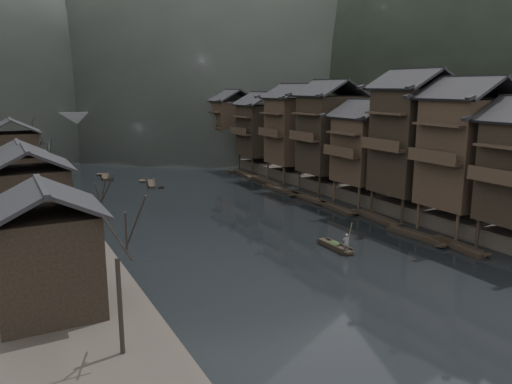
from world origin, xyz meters
TOP-DOWN VIEW (x-y plane):
  - water at (0.00, 0.00)m, footprint 300.00×300.00m
  - right_bank at (35.00, 40.00)m, footprint 40.00×200.00m
  - stilt_houses at (17.28, 18.70)m, footprint 9.00×67.60m
  - left_houses at (-20.50, 20.12)m, footprint 8.10×53.20m
  - bare_trees at (-17.00, 24.43)m, footprint 3.55×73.17m
  - moored_sampans at (11.95, 15.87)m, footprint 3.31×48.93m
  - midriver_boats at (-5.39, 40.08)m, footprint 6.86×14.74m
  - stone_bridge at (-0.00, 72.00)m, footprint 40.00×6.00m
  - hero_sampan at (2.99, -0.01)m, footprint 0.95×4.44m
  - cargo_heap at (2.99, 0.20)m, footprint 0.98×1.28m
  - boatman at (2.98, -1.56)m, footprint 0.68×0.67m
  - bamboo_pole at (3.18, -1.56)m, footprint 0.79×1.78m

SIDE VIEW (x-z plane):
  - water at x=0.00m, z-range 0.00..0.00m
  - midriver_boats at x=-5.39m, z-range -0.02..0.43m
  - hero_sampan at x=2.99m, z-range -0.01..0.42m
  - moored_sampans at x=11.95m, z-range -0.03..0.44m
  - cargo_heap at x=2.99m, z-range 0.43..1.01m
  - right_bank at x=35.00m, z-range 0.00..1.80m
  - boatman at x=2.98m, z-range 0.43..2.01m
  - bamboo_pole at x=3.18m, z-range 2.01..5.35m
  - stone_bridge at x=0.00m, z-range 0.61..9.61m
  - left_houses at x=-20.50m, z-range 1.30..10.02m
  - bare_trees at x=-17.00m, z-range 2.50..9.60m
  - stilt_houses at x=17.28m, z-range 0.90..16.96m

